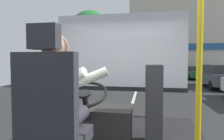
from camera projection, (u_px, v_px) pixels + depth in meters
name	position (u px, v px, depth m)	size (l,w,h in m)	color
ground	(136.00, 91.00, 10.77)	(18.00, 44.00, 0.06)	#2B2B2B
driver_seat	(52.00, 123.00, 1.48)	(0.48, 0.48, 1.31)	black
bus_driver	(59.00, 95.00, 1.59)	(0.77, 0.56, 0.81)	#282833
steering_console	(93.00, 119.00, 2.67)	(1.10, 0.97, 0.78)	#282623
handrail_pole	(199.00, 55.00, 1.45)	(0.04, 0.04, 2.18)	gold
fare_box	(154.00, 103.00, 2.40)	(0.21, 0.24, 1.02)	#333338
windshield_panel	(120.00, 61.00, 3.62)	(2.50, 0.08, 1.48)	silver
street_tree	(90.00, 31.00, 12.76)	(2.69, 2.69, 5.09)	#4C3828
shop_building	(191.00, 39.00, 20.27)	(12.97, 4.98, 8.01)	#BCB29E
parked_car_charcoal	(219.00, 76.00, 11.79)	(1.81, 3.96, 1.45)	#474C51
parked_car_green	(196.00, 72.00, 17.84)	(1.80, 4.46, 1.20)	#195633
parked_car_black	(184.00, 69.00, 23.39)	(1.92, 4.30, 1.39)	black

